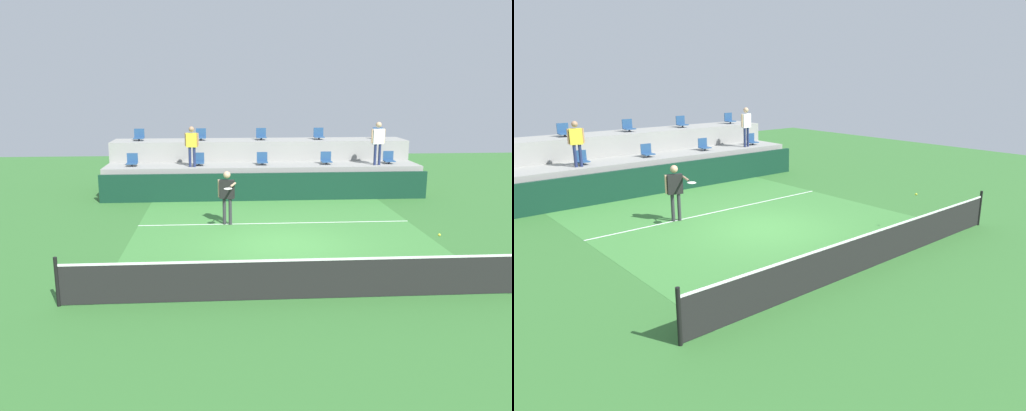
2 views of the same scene
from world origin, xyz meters
TOP-DOWN VIEW (x-y plane):
  - ground_plane at (0.00, 0.00)m, footprint 40.00×40.00m
  - court_inner_paint at (0.00, 1.00)m, footprint 9.00×10.00m
  - court_service_line at (0.00, 2.40)m, footprint 9.00×0.06m
  - tennis_net at (0.00, -4.00)m, footprint 10.48×0.08m
  - sponsor_backboard at (0.00, 6.00)m, footprint 13.00×0.16m
  - seating_tier_lower at (0.00, 7.30)m, footprint 13.00×1.80m
  - seating_tier_upper at (0.00, 9.10)m, footprint 13.00×1.80m
  - stadium_chair_lower_far_left at (-5.38, 7.23)m, footprint 0.44×0.40m
  - stadium_chair_lower_left at (-2.67, 7.23)m, footprint 0.44×0.40m
  - stadium_chair_lower_center at (-0.05, 7.23)m, footprint 0.44×0.40m
  - stadium_chair_lower_right at (2.64, 7.23)m, footprint 0.44×0.40m
  - stadium_chair_lower_far_right at (5.31, 7.23)m, footprint 0.44×0.40m
  - stadium_chair_upper_far_left at (-5.32, 9.03)m, footprint 0.44×0.40m
  - stadium_chair_upper_left at (-2.62, 9.03)m, footprint 0.44×0.40m
  - stadium_chair_upper_center at (0.05, 9.03)m, footprint 0.44×0.40m
  - stadium_chair_upper_right at (2.63, 9.03)m, footprint 0.44×0.40m
  - stadium_chair_upper_far_right at (5.33, 9.03)m, footprint 0.44×0.40m
  - tennis_player at (-1.59, 2.35)m, footprint 0.60×1.31m
  - spectator_in_white at (-2.92, 6.85)m, footprint 0.58×0.26m
  - spectator_leaning_on_rail at (4.69, 6.85)m, footprint 0.62×0.27m
  - tennis_ball at (3.29, -2.98)m, footprint 0.07×0.07m

SIDE VIEW (x-z plane):
  - ground_plane at x=0.00m, z-range 0.00..0.00m
  - court_inner_paint at x=0.00m, z-range 0.00..0.01m
  - court_service_line at x=0.00m, z-range 0.01..0.01m
  - tennis_net at x=0.00m, z-range -0.04..1.03m
  - sponsor_backboard at x=0.00m, z-range 0.00..1.10m
  - seating_tier_lower at x=0.00m, z-range 0.00..1.25m
  - seating_tier_upper at x=0.00m, z-range 0.00..2.10m
  - tennis_ball at x=3.29m, z-range 1.05..1.12m
  - tennis_player at x=-1.59m, z-range 0.21..1.98m
  - stadium_chair_lower_far_left at x=-5.38m, z-range 1.20..1.72m
  - stadium_chair_lower_left at x=-2.67m, z-range 1.20..1.72m
  - stadium_chair_lower_center at x=-0.05m, z-range 1.20..1.72m
  - stadium_chair_lower_right at x=2.64m, z-range 1.20..1.72m
  - stadium_chair_lower_far_right at x=5.31m, z-range 1.20..1.72m
  - spectator_in_white at x=-2.92m, z-range 1.41..3.04m
  - stadium_chair_upper_far_left at x=-5.32m, z-range 2.05..2.57m
  - stadium_chair_upper_left at x=-2.62m, z-range 2.05..2.57m
  - stadium_chair_upper_center at x=0.05m, z-range 2.05..2.57m
  - stadium_chair_upper_right at x=2.63m, z-range 2.05..2.57m
  - stadium_chair_upper_far_right at x=5.33m, z-range 2.05..2.57m
  - spectator_leaning_on_rail at x=4.69m, z-range 1.44..3.22m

